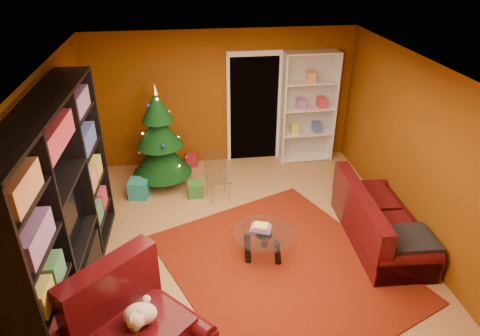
{
  "coord_description": "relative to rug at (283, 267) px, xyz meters",
  "views": [
    {
      "loc": [
        -0.76,
        -5.03,
        4.01
      ],
      "look_at": [
        0.0,
        0.4,
        1.05
      ],
      "focal_mm": 32.0,
      "sensor_mm": 36.0,
      "label": 1
    }
  ],
  "objects": [
    {
      "name": "floor",
      "position": [
        -0.45,
        0.62,
        -0.03
      ],
      "size": [
        5.0,
        5.5,
        0.05
      ],
      "primitive_type": "cube",
      "color": "#A17042",
      "rests_on": "ground"
    },
    {
      "name": "ceiling",
      "position": [
        -0.45,
        0.62,
        2.62
      ],
      "size": [
        5.0,
        5.5,
        0.05
      ],
      "primitive_type": "cube",
      "color": "silver",
      "rests_on": "wall_back"
    },
    {
      "name": "wall_back",
      "position": [
        -0.45,
        3.39,
        1.29
      ],
      "size": [
        5.0,
        0.05,
        2.6
      ],
      "primitive_type": "cube",
      "color": "#793D0B",
      "rests_on": "ground"
    },
    {
      "name": "wall_left",
      "position": [
        -2.98,
        0.62,
        1.29
      ],
      "size": [
        0.05,
        5.5,
        2.6
      ],
      "primitive_type": "cube",
      "color": "#793D0B",
      "rests_on": "ground"
    },
    {
      "name": "wall_right",
      "position": [
        2.07,
        0.62,
        1.29
      ],
      "size": [
        0.05,
        5.5,
        2.6
      ],
      "primitive_type": "cube",
      "color": "#793D0B",
      "rests_on": "ground"
    },
    {
      "name": "doorway",
      "position": [
        0.15,
        3.35,
        1.04
      ],
      "size": [
        1.06,
        0.6,
        2.16
      ],
      "primitive_type": null,
      "color": "black",
      "rests_on": "floor"
    },
    {
      "name": "rug",
      "position": [
        0.0,
        0.0,
        0.0
      ],
      "size": [
        3.8,
        4.04,
        0.02
      ],
      "primitive_type": "cube",
      "rotation": [
        0.0,
        0.0,
        0.4
      ],
      "color": "maroon",
      "rests_on": "floor"
    },
    {
      "name": "media_unit",
      "position": [
        -2.73,
        0.02,
        1.22
      ],
      "size": [
        0.59,
        3.23,
        2.46
      ],
      "primitive_type": null,
      "rotation": [
        0.0,
        0.0,
        -0.03
      ],
      "color": "black",
      "rests_on": "floor"
    },
    {
      "name": "christmas_tree",
      "position": [
        -1.67,
        2.55,
        0.91
      ],
      "size": [
        1.37,
        1.37,
        1.9
      ],
      "primitive_type": null,
      "rotation": [
        0.0,
        0.0,
        -0.36
      ],
      "color": "black",
      "rests_on": "floor"
    },
    {
      "name": "gift_box_teal",
      "position": [
        -2.08,
        2.15,
        0.15
      ],
      "size": [
        0.37,
        0.37,
        0.32
      ],
      "primitive_type": "cube",
      "rotation": [
        0.0,
        0.0,
        -0.16
      ],
      "color": "teal",
      "rests_on": "floor"
    },
    {
      "name": "gift_box_green",
      "position": [
        -1.1,
        2.05,
        0.12
      ],
      "size": [
        0.27,
        0.27,
        0.26
      ],
      "primitive_type": "cube",
      "rotation": [
        0.0,
        0.0,
        0.03
      ],
      "color": "#286B28",
      "rests_on": "floor"
    },
    {
      "name": "gift_box_red",
      "position": [
        -1.12,
        3.21,
        0.1
      ],
      "size": [
        0.25,
        0.25,
        0.23
      ],
      "primitive_type": "cube",
      "rotation": [
        0.0,
        0.0,
        -0.12
      ],
      "color": "maroon",
      "rests_on": "floor"
    },
    {
      "name": "white_bookshelf",
      "position": [
        1.19,
        3.19,
        1.08
      ],
      "size": [
        1.04,
        0.39,
        2.24
      ],
      "primitive_type": null,
      "rotation": [
        0.0,
        0.0,
        0.01
      ],
      "color": "white",
      "rests_on": "floor"
    },
    {
      "name": "armchair",
      "position": [
        -1.78,
        -1.32,
        0.46
      ],
      "size": [
        1.71,
        1.71,
        0.94
      ],
      "primitive_type": null,
      "rotation": [
        0.0,
        0.0,
        0.75
      ],
      "color": "#37070B",
      "rests_on": "rug"
    },
    {
      "name": "dog",
      "position": [
        -1.78,
        -1.25,
        0.69
      ],
      "size": [
        0.5,
        0.49,
        0.31
      ],
      "primitive_type": null,
      "rotation": [
        0.0,
        0.0,
        0.75
      ],
      "color": "#F2DFC1",
      "rests_on": "armchair"
    },
    {
      "name": "sofa",
      "position": [
        1.57,
        0.41,
        0.42
      ],
      "size": [
        0.99,
        2.03,
        0.85
      ],
      "primitive_type": null,
      "rotation": [
        0.0,
        0.0,
        1.52
      ],
      "color": "#37070B",
      "rests_on": "rug"
    },
    {
      "name": "coffee_table",
      "position": [
        -0.23,
        0.24,
        0.22
      ],
      "size": [
        1.12,
        1.12,
        0.55
      ],
      "primitive_type": null,
      "rotation": [
        0.0,
        0.0,
        -0.35
      ],
      "color": "gray",
      "rests_on": "rug"
    },
    {
      "name": "acrylic_chair",
      "position": [
        -0.71,
        1.91,
        0.37
      ],
      "size": [
        0.45,
        0.48,
        0.76
      ],
      "primitive_type": null,
      "rotation": [
        0.0,
        0.0,
        0.15
      ],
      "color": "#66605B",
      "rests_on": "rug"
    }
  ]
}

